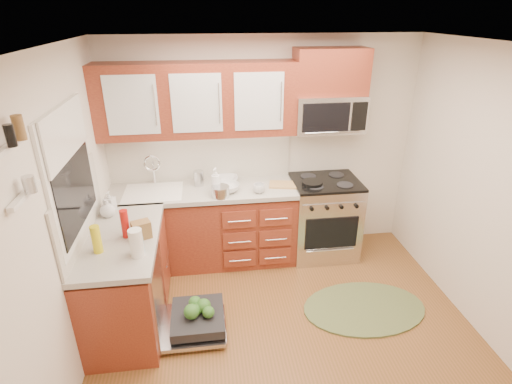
{
  "coord_description": "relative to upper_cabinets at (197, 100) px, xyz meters",
  "views": [
    {
      "loc": [
        -0.67,
        -2.6,
        2.73
      ],
      "look_at": [
        -0.21,
        0.85,
        1.13
      ],
      "focal_mm": 28.0,
      "sensor_mm": 36.0,
      "label": 1
    }
  ],
  "objects": [
    {
      "name": "floor",
      "position": [
        0.73,
        -1.57,
        -1.88
      ],
      "size": [
        3.5,
        3.5,
        0.0
      ],
      "primitive_type": "plane",
      "color": "brown",
      "rests_on": "ground"
    },
    {
      "name": "ceiling",
      "position": [
        0.73,
        -1.57,
        0.62
      ],
      "size": [
        3.5,
        3.5,
        0.0
      ],
      "primitive_type": "plane",
      "rotation": [
        3.14,
        0.0,
        0.0
      ],
      "color": "white",
      "rests_on": "ground"
    },
    {
      "name": "wall_back",
      "position": [
        0.73,
        0.18,
        -0.62
      ],
      "size": [
        3.5,
        0.04,
        2.5
      ],
      "primitive_type": "cube",
      "color": "silver",
      "rests_on": "ground"
    },
    {
      "name": "wall_left",
      "position": [
        -1.02,
        -1.57,
        -0.62
      ],
      "size": [
        0.04,
        3.5,
        2.5
      ],
      "primitive_type": "cube",
      "color": "silver",
      "rests_on": "ground"
    },
    {
      "name": "wall_right",
      "position": [
        2.48,
        -1.57,
        -0.62
      ],
      "size": [
        0.04,
        3.5,
        2.5
      ],
      "primitive_type": "cube",
      "color": "silver",
      "rests_on": "ground"
    },
    {
      "name": "base_cabinet_back",
      "position": [
        0.0,
        -0.12,
        -1.45
      ],
      "size": [
        2.05,
        0.6,
        0.85
      ],
      "primitive_type": "cube",
      "color": "maroon",
      "rests_on": "ground"
    },
    {
      "name": "base_cabinet_left",
      "position": [
        -0.72,
        -1.05,
        -1.45
      ],
      "size": [
        0.6,
        1.25,
        0.85
      ],
      "primitive_type": "cube",
      "color": "maroon",
      "rests_on": "ground"
    },
    {
      "name": "countertop_back",
      "position": [
        0.0,
        -0.14,
        -0.97
      ],
      "size": [
        2.07,
        0.64,
        0.05
      ],
      "primitive_type": "cube",
      "color": "#BBB5AB",
      "rests_on": "base_cabinet_back"
    },
    {
      "name": "countertop_left",
      "position": [
        -0.71,
        -1.05,
        -0.97
      ],
      "size": [
        0.64,
        1.27,
        0.05
      ],
      "primitive_type": "cube",
      "color": "#BBB5AB",
      "rests_on": "base_cabinet_left"
    },
    {
      "name": "backsplash_back",
      "position": [
        0.0,
        0.16,
        -0.67
      ],
      "size": [
        2.05,
        0.02,
        0.57
      ],
      "primitive_type": "cube",
      "color": "beige",
      "rests_on": "ground"
    },
    {
      "name": "backsplash_left",
      "position": [
        -1.01,
        -1.05,
        -0.67
      ],
      "size": [
        0.02,
        1.25,
        0.57
      ],
      "primitive_type": "cube",
      "color": "beige",
      "rests_on": "ground"
    },
    {
      "name": "upper_cabinets",
      "position": [
        0.0,
        0.0,
        0.0
      ],
      "size": [
        2.05,
        0.35,
        0.75
      ],
      "primitive_type": null,
      "color": "maroon",
      "rests_on": "ground"
    },
    {
      "name": "cabinet_over_mw",
      "position": [
        1.41,
        0.0,
        0.26
      ],
      "size": [
        0.76,
        0.35,
        0.47
      ],
      "primitive_type": "cube",
      "color": "maroon",
      "rests_on": "ground"
    },
    {
      "name": "range",
      "position": [
        1.41,
        -0.15,
        -1.4
      ],
      "size": [
        0.76,
        0.64,
        0.95
      ],
      "primitive_type": null,
      "color": "silver",
      "rests_on": "ground"
    },
    {
      "name": "microwave",
      "position": [
        1.41,
        -0.02,
        -0.18
      ],
      "size": [
        0.76,
        0.38,
        0.4
      ],
      "primitive_type": null,
      "color": "silver",
      "rests_on": "ground"
    },
    {
      "name": "sink",
      "position": [
        -0.52,
        -0.16,
        -1.07
      ],
      "size": [
        0.62,
        0.5,
        0.26
      ],
      "primitive_type": null,
      "color": "white",
      "rests_on": "ground"
    },
    {
      "name": "dishwasher",
      "position": [
        -0.13,
        -1.27,
        -1.77
      ],
      "size": [
        0.7,
        0.6,
        0.2
      ],
      "primitive_type": null,
      "color": "silver",
      "rests_on": "ground"
    },
    {
      "name": "window",
      "position": [
        -1.01,
        -1.07,
        -0.32
      ],
      "size": [
        0.03,
        1.05,
        1.05
      ],
      "primitive_type": null,
      "color": "white",
      "rests_on": "ground"
    },
    {
      "name": "window_blind",
      "position": [
        -0.98,
        -1.07,
        0.0
      ],
      "size": [
        0.02,
        0.96,
        0.4
      ],
      "primitive_type": "cube",
      "color": "white",
      "rests_on": "ground"
    },
    {
      "name": "shelf_upper",
      "position": [
        -0.99,
        -1.92,
        0.17
      ],
      "size": [
        0.04,
        0.4,
        0.03
      ],
      "primitive_type": "cube",
      "color": "white",
      "rests_on": "ground"
    },
    {
      "name": "shelf_lower",
      "position": [
        -0.99,
        -1.92,
        -0.12
      ],
      "size": [
        0.04,
        0.4,
        0.03
      ],
      "primitive_type": "cube",
      "color": "white",
      "rests_on": "ground"
    },
    {
      "name": "rug",
      "position": [
        1.54,
        -1.21,
        -1.86
      ],
      "size": [
        1.43,
        1.19,
        0.02
      ],
      "primitive_type": null,
      "rotation": [
        0.0,
        0.0,
        0.38
      ],
      "color": "olive",
      "rests_on": "ground"
    },
    {
      "name": "skillet",
      "position": [
        1.21,
        -0.24,
        -0.9
      ],
      "size": [
        0.24,
        0.24,
        0.04
      ],
      "primitive_type": "cylinder",
      "rotation": [
        0.0,
        0.0,
        -0.06
      ],
      "color": "black",
      "rests_on": "range"
    },
    {
      "name": "stock_pot",
      "position": [
        0.19,
        -0.35,
        -0.89
      ],
      "size": [
        0.23,
        0.23,
        0.12
      ],
      "primitive_type": "cylinder",
      "rotation": [
        0.0,
        0.0,
        0.19
      ],
      "color": "silver",
      "rests_on": "countertop_back"
    },
    {
      "name": "cutting_board",
      "position": [
        0.91,
        -0.16,
        -0.94
      ],
      "size": [
        0.35,
        0.26,
        0.02
      ],
      "primitive_type": "cube",
      "rotation": [
        0.0,
        0.0,
        -0.21
      ],
      "color": "tan",
      "rests_on": "countertop_back"
    },
    {
      "name": "canister",
      "position": [
        -0.03,
        -0.03,
        -0.86
      ],
      "size": [
        0.11,
        0.11,
        0.17
      ],
      "primitive_type": "cylinder",
      "rotation": [
        0.0,
        0.0,
        0.01
      ],
      "color": "silver",
      "rests_on": "countertop_back"
    },
    {
      "name": "paper_towel_roll",
      "position": [
        -0.52,
        -1.37,
        -0.83
      ],
      "size": [
        0.13,
        0.13,
        0.24
      ],
      "primitive_type": "cylinder",
      "rotation": [
        0.0,
        0.0,
        -0.23
      ],
      "color": "white",
      "rests_on": "countertop_left"
    },
    {
      "name": "mustard_bottle",
      "position": [
        -0.85,
        -1.28,
        -0.83
      ],
      "size": [
        0.09,
        0.09,
        0.24
      ],
      "primitive_type": "cylinder",
      "rotation": [
        0.0,
        0.0,
        0.14
      ],
      "color": "yellow",
      "rests_on": "countertop_left"
    },
    {
      "name": "red_bottle",
      "position": [
        -0.66,
        -1.06,
        -0.82
      ],
      "size": [
        0.08,
        0.08,
        0.26
      ],
      "primitive_type": "cylinder",
      "rotation": [
        0.0,
        0.0,
        0.17
      ],
      "color": "#B0130E",
      "rests_on": "countertop_left"
    },
    {
      "name": "wooden_box",
      "position": [
        -0.52,
        -1.09,
        -0.87
      ],
      "size": [
        0.18,
        0.16,
        0.15
      ],
      "primitive_type": "cube",
      "rotation": [
        0.0,
        0.0,
        0.39
      ],
      "color": "brown",
      "rests_on": "countertop_left"
    },
    {
      "name": "blue_carton",
      "position": [
        -0.52,
        -1.35,
        -0.87
      ],
      "size": [
        0.09,
        0.06,
        0.15
      ],
      "primitive_type": "cube",
      "rotation": [
        0.0,
        0.0,
        -0.01
      ],
      "color": "#2A96C5",
      "rests_on": "countertop_left"
    },
    {
      "name": "bowl_a",
      "position": [
        0.28,
        0.03,
        -0.92
      ],
      "size": [
        0.27,
        0.27,
        0.06
      ],
      "primitive_type": "imported",
      "rotation": [
        0.0,
        0.0,
        -0.1
      ],
      "color": "#999999",
      "rests_on": "countertop_back"
    },
    {
      "name": "bowl_b",
      "position": [
        0.27,
        -0.23,
        -0.91
      ],
      "size": [
        0.29,
        0.29,
        0.08
      ],
      "primitive_type": "imported",
      "rotation": [
        0.0,
        0.0,
        -0.07
      ],
      "color": "#999999",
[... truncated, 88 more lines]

